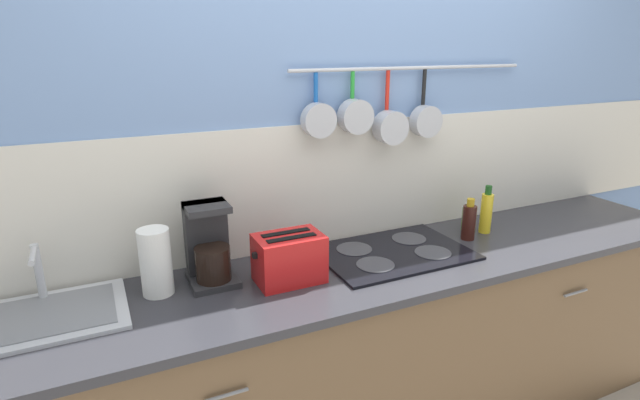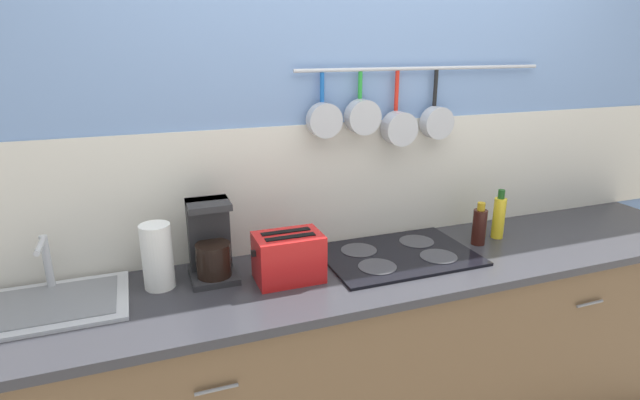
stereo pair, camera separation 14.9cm
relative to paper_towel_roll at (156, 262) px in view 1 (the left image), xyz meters
The scene contains 11 objects.
wall_back 0.98m from the paper_towel_roll, 13.07° to the left, with size 7.20×0.16×2.60m.
cabinet_base 1.10m from the paper_towel_roll, ahead, with size 3.17×0.58×0.85m.
countertop 0.94m from the paper_towel_roll, ahead, with size 3.21×0.60×0.03m.
sink_basin 0.39m from the paper_towel_roll, behind, with size 0.53×0.37×0.22m.
paper_towel_roll is the anchor object (origin of this frame).
coffee_maker 0.20m from the paper_towel_roll, ahead, with size 0.18×0.20×0.31m.
toaster 0.48m from the paper_towel_roll, 12.98° to the right, with size 0.27×0.17×0.19m.
cooktop 0.98m from the paper_towel_roll, ahead, with size 0.64×0.44×0.01m.
bottle_dish_soap 1.38m from the paper_towel_roll, ahead, with size 0.06×0.06×0.20m.
bottle_sesame_oil 1.45m from the paper_towel_roll, ahead, with size 0.05×0.05×0.14m.
bottle_olive_oil 1.51m from the paper_towel_roll, ahead, with size 0.06×0.06×0.23m.
Camera 1 is at (-1.08, -1.61, 1.76)m, focal length 28.00 mm.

